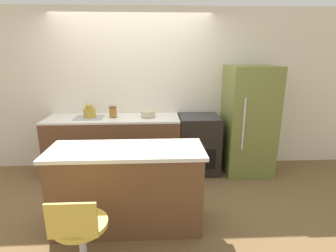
{
  "coord_description": "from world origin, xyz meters",
  "views": [
    {
      "loc": [
        0.36,
        -3.68,
        1.89
      ],
      "look_at": [
        0.52,
        -0.37,
        0.97
      ],
      "focal_mm": 28.0,
      "sensor_mm": 36.0,
      "label": 1
    }
  ],
  "objects_px": {
    "stool_chair": "(81,239)",
    "kettle": "(89,112)",
    "refrigerator": "(248,121)",
    "oven_range": "(198,144)",
    "mixing_bowl": "(148,114)"
  },
  "relations": [
    {
      "from": "stool_chair",
      "to": "kettle",
      "type": "xyz_separation_m",
      "value": [
        -0.39,
        2.15,
        0.63
      ]
    },
    {
      "from": "refrigerator",
      "to": "stool_chair",
      "type": "xyz_separation_m",
      "value": [
        -2.11,
        -2.08,
        -0.47
      ]
    },
    {
      "from": "oven_range",
      "to": "refrigerator",
      "type": "bearing_deg",
      "value": -3.06
    },
    {
      "from": "refrigerator",
      "to": "mixing_bowl",
      "type": "bearing_deg",
      "value": 177.78
    },
    {
      "from": "oven_range",
      "to": "refrigerator",
      "type": "distance_m",
      "value": 0.88
    },
    {
      "from": "stool_chair",
      "to": "kettle",
      "type": "bearing_deg",
      "value": 100.34
    },
    {
      "from": "refrigerator",
      "to": "kettle",
      "type": "relative_size",
      "value": 7.71
    },
    {
      "from": "kettle",
      "to": "mixing_bowl",
      "type": "distance_m",
      "value": 0.91
    },
    {
      "from": "refrigerator",
      "to": "stool_chair",
      "type": "distance_m",
      "value": 3.0
    },
    {
      "from": "refrigerator",
      "to": "mixing_bowl",
      "type": "relative_size",
      "value": 7.83
    },
    {
      "from": "stool_chair",
      "to": "kettle",
      "type": "height_order",
      "value": "kettle"
    },
    {
      "from": "kettle",
      "to": "mixing_bowl",
      "type": "height_order",
      "value": "kettle"
    },
    {
      "from": "oven_range",
      "to": "mixing_bowl",
      "type": "xyz_separation_m",
      "value": [
        -0.81,
        0.02,
        0.51
      ]
    },
    {
      "from": "refrigerator",
      "to": "mixing_bowl",
      "type": "height_order",
      "value": "refrigerator"
    },
    {
      "from": "oven_range",
      "to": "mixing_bowl",
      "type": "bearing_deg",
      "value": 178.58
    }
  ]
}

